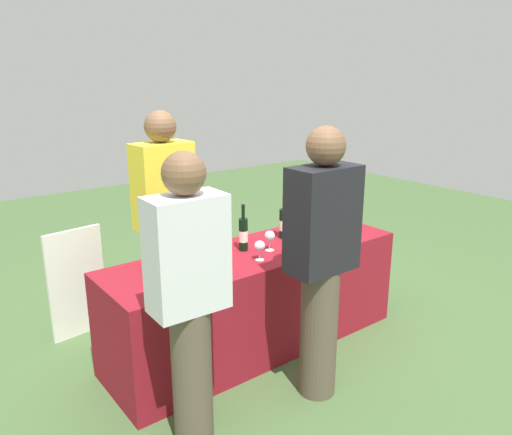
{
  "coord_description": "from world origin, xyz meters",
  "views": [
    {
      "loc": [
        -2.06,
        -2.66,
        1.98
      ],
      "look_at": [
        0.0,
        0.0,
        1.0
      ],
      "focal_mm": 34.83,
      "sensor_mm": 36.0,
      "label": 1
    }
  ],
  "objects_px": {
    "wine_glass_5": "(293,235)",
    "server_pouring": "(165,217)",
    "wine_bottle_2": "(181,249)",
    "wine_glass_4": "(290,239)",
    "wine_bottle_4": "(284,223)",
    "guest_1": "(321,258)",
    "guest_0": "(189,295)",
    "wine_glass_0": "(160,265)",
    "wine_bottle_5": "(291,220)",
    "wine_glass_2": "(260,246)",
    "ice_bucket": "(334,219)",
    "wine_bottle_3": "(243,234)",
    "wine_glass_3": "(270,236)",
    "wine_glass_1": "(217,254)",
    "menu_board": "(77,283)",
    "wine_bottle_0": "(154,255)",
    "wine_bottle_1": "(163,248)"
  },
  "relations": [
    {
      "from": "wine_bottle_0",
      "to": "guest_1",
      "type": "bearing_deg",
      "value": -47.34
    },
    {
      "from": "wine_bottle_1",
      "to": "wine_glass_2",
      "type": "bearing_deg",
      "value": -29.3
    },
    {
      "from": "wine_bottle_4",
      "to": "wine_glass_0",
      "type": "xyz_separation_m",
      "value": [
        -1.15,
        -0.17,
        -0.01
      ]
    },
    {
      "from": "wine_bottle_2",
      "to": "wine_glass_3",
      "type": "height_order",
      "value": "wine_bottle_2"
    },
    {
      "from": "wine_bottle_5",
      "to": "guest_1",
      "type": "xyz_separation_m",
      "value": [
        -0.49,
        -0.83,
        0.05
      ]
    },
    {
      "from": "server_pouring",
      "to": "guest_1",
      "type": "height_order",
      "value": "server_pouring"
    },
    {
      "from": "wine_bottle_4",
      "to": "wine_glass_4",
      "type": "height_order",
      "value": "wine_bottle_4"
    },
    {
      "from": "wine_bottle_2",
      "to": "wine_bottle_5",
      "type": "xyz_separation_m",
      "value": [
        1.0,
        0.04,
        0.01
      ]
    },
    {
      "from": "wine_glass_2",
      "to": "wine_glass_5",
      "type": "bearing_deg",
      "value": 9.31
    },
    {
      "from": "wine_glass_2",
      "to": "wine_glass_5",
      "type": "relative_size",
      "value": 1.06
    },
    {
      "from": "wine_bottle_4",
      "to": "guest_1",
      "type": "xyz_separation_m",
      "value": [
        -0.4,
        -0.8,
        0.05
      ]
    },
    {
      "from": "wine_glass_5",
      "to": "server_pouring",
      "type": "bearing_deg",
      "value": 132.85
    },
    {
      "from": "wine_bottle_4",
      "to": "wine_glass_0",
      "type": "bearing_deg",
      "value": -171.38
    },
    {
      "from": "server_pouring",
      "to": "guest_1",
      "type": "distance_m",
      "value": 1.36
    },
    {
      "from": "wine_glass_2",
      "to": "ice_bucket",
      "type": "height_order",
      "value": "ice_bucket"
    },
    {
      "from": "wine_glass_5",
      "to": "guest_0",
      "type": "relative_size",
      "value": 0.08
    },
    {
      "from": "wine_glass_0",
      "to": "wine_glass_2",
      "type": "relative_size",
      "value": 1.04
    },
    {
      "from": "wine_glass_4",
      "to": "guest_0",
      "type": "relative_size",
      "value": 0.09
    },
    {
      "from": "wine_bottle_2",
      "to": "wine_bottle_4",
      "type": "relative_size",
      "value": 0.94
    },
    {
      "from": "wine_bottle_3",
      "to": "wine_bottle_5",
      "type": "distance_m",
      "value": 0.51
    },
    {
      "from": "wine_glass_0",
      "to": "wine_bottle_1",
      "type": "bearing_deg",
      "value": 57.76
    },
    {
      "from": "wine_bottle_4",
      "to": "ice_bucket",
      "type": "height_order",
      "value": "wine_bottle_4"
    },
    {
      "from": "guest_0",
      "to": "wine_bottle_2",
      "type": "bearing_deg",
      "value": 65.52
    },
    {
      "from": "wine_glass_0",
      "to": "server_pouring",
      "type": "bearing_deg",
      "value": 59.77
    },
    {
      "from": "wine_glass_1",
      "to": "guest_1",
      "type": "height_order",
      "value": "guest_1"
    },
    {
      "from": "wine_bottle_4",
      "to": "wine_glass_2",
      "type": "height_order",
      "value": "wine_bottle_4"
    },
    {
      "from": "guest_1",
      "to": "server_pouring",
      "type": "bearing_deg",
      "value": 104.98
    },
    {
      "from": "ice_bucket",
      "to": "wine_bottle_2",
      "type": "bearing_deg",
      "value": 175.56
    },
    {
      "from": "wine_bottle_2",
      "to": "wine_glass_5",
      "type": "height_order",
      "value": "wine_bottle_2"
    },
    {
      "from": "guest_0",
      "to": "wine_bottle_4",
      "type": "bearing_deg",
      "value": 31.24
    },
    {
      "from": "guest_0",
      "to": "wine_glass_2",
      "type": "bearing_deg",
      "value": 30.47
    },
    {
      "from": "wine_bottle_3",
      "to": "wine_glass_2",
      "type": "distance_m",
      "value": 0.23
    },
    {
      "from": "wine_bottle_2",
      "to": "wine_glass_1",
      "type": "height_order",
      "value": "wine_bottle_2"
    },
    {
      "from": "wine_glass_4",
      "to": "wine_glass_5",
      "type": "height_order",
      "value": "wine_glass_4"
    },
    {
      "from": "wine_bottle_0",
      "to": "wine_glass_5",
      "type": "xyz_separation_m",
      "value": [
        1.02,
        -0.18,
        -0.03
      ]
    },
    {
      "from": "wine_glass_4",
      "to": "ice_bucket",
      "type": "height_order",
      "value": "ice_bucket"
    },
    {
      "from": "server_pouring",
      "to": "menu_board",
      "type": "xyz_separation_m",
      "value": [
        -0.59,
        0.36,
        -0.51
      ]
    },
    {
      "from": "server_pouring",
      "to": "wine_bottle_2",
      "type": "bearing_deg",
      "value": 68.39
    },
    {
      "from": "wine_bottle_4",
      "to": "menu_board",
      "type": "height_order",
      "value": "wine_bottle_4"
    },
    {
      "from": "wine_bottle_1",
      "to": "guest_0",
      "type": "height_order",
      "value": "guest_0"
    },
    {
      "from": "wine_bottle_4",
      "to": "wine_glass_3",
      "type": "height_order",
      "value": "wine_bottle_4"
    },
    {
      "from": "wine_glass_5",
      "to": "menu_board",
      "type": "xyz_separation_m",
      "value": [
        -1.26,
        1.08,
        -0.41
      ]
    },
    {
      "from": "wine_bottle_4",
      "to": "wine_glass_5",
      "type": "height_order",
      "value": "wine_bottle_4"
    },
    {
      "from": "wine_glass_5",
      "to": "server_pouring",
      "type": "height_order",
      "value": "server_pouring"
    },
    {
      "from": "wine_bottle_5",
      "to": "wine_glass_4",
      "type": "xyz_separation_m",
      "value": [
        -0.29,
        -0.32,
        -0.01
      ]
    },
    {
      "from": "wine_bottle_2",
      "to": "wine_bottle_5",
      "type": "bearing_deg",
      "value": 2.41
    },
    {
      "from": "wine_bottle_3",
      "to": "menu_board",
      "type": "height_order",
      "value": "wine_bottle_3"
    },
    {
      "from": "wine_bottle_3",
      "to": "guest_1",
      "type": "relative_size",
      "value": 0.2
    },
    {
      "from": "ice_bucket",
      "to": "guest_1",
      "type": "bearing_deg",
      "value": -140.31
    },
    {
      "from": "wine_bottle_2",
      "to": "wine_glass_4",
      "type": "xyz_separation_m",
      "value": [
        0.72,
        -0.27,
        -0.0
      ]
    }
  ]
}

